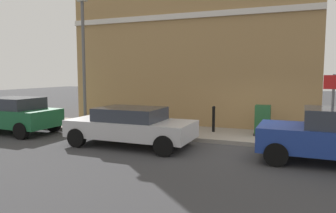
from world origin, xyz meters
TOP-DOWN VIEW (x-y plane):
  - ground at (0.00, 0.00)m, footprint 80.00×80.00m
  - sidewalk at (1.91, 6.00)m, footprint 2.57×30.00m
  - corner_building at (6.33, 3.66)m, footprint 6.36×11.33m
  - car_silver at (-0.73, 4.14)m, footprint 1.98×4.30m
  - car_green at (-0.45, 9.84)m, footprint 1.98×3.93m
  - utility_cabinet at (2.01, 0.06)m, footprint 0.46×0.61m
  - bollard_near_cabinet at (2.11, 1.95)m, footprint 0.14×0.14m
  - bollard_far_kerb at (0.88, 3.86)m, footprint 0.14×0.14m
  - street_sign at (1.01, -2.15)m, footprint 0.08×0.60m
  - lamppost at (1.88, 7.95)m, footprint 0.20×0.44m

SIDE VIEW (x-z plane):
  - ground at x=0.00m, z-range 0.00..0.00m
  - sidewalk at x=1.91m, z-range 0.00..0.15m
  - utility_cabinet at x=2.01m, z-range 0.11..1.26m
  - bollard_near_cabinet at x=2.11m, z-range 0.19..1.22m
  - bollard_far_kerb at x=0.88m, z-range 0.19..1.22m
  - car_silver at x=-0.73m, z-range 0.05..1.37m
  - car_green at x=-0.45m, z-range 0.04..1.52m
  - street_sign at x=1.01m, z-range 0.51..2.81m
  - lamppost at x=1.88m, z-range 0.44..6.16m
  - corner_building at x=6.33m, z-range 0.00..8.89m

